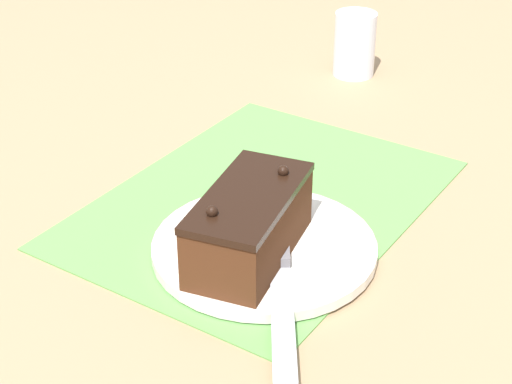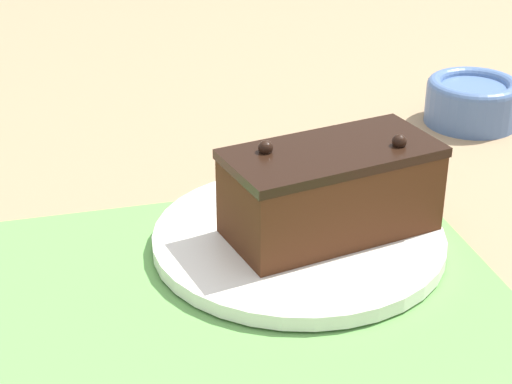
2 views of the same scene
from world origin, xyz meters
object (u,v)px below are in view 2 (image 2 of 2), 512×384
cake_plate (299,239)px  small_bowl (472,100)px  chocolate_cake (331,190)px  serving_knife (322,200)px

cake_plate → small_bowl: (0.27, 0.22, 0.02)m
cake_plate → small_bowl: 0.35m
chocolate_cake → serving_knife: 0.06m
chocolate_cake → small_bowl: bearing=42.2°
serving_knife → small_bowl: small_bowl is taller
serving_knife → cake_plate: bearing=-72.7°
serving_knife → small_bowl: (0.24, 0.18, 0.01)m
cake_plate → chocolate_cake: (0.03, -0.00, 0.04)m
chocolate_cake → small_bowl: (0.24, 0.22, -0.03)m
chocolate_cake → serving_knife: bearing=79.3°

